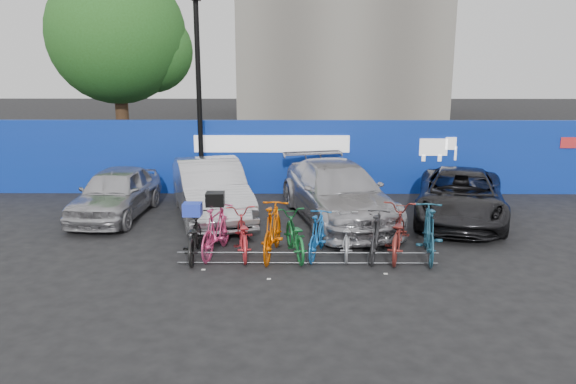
{
  "coord_description": "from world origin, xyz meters",
  "views": [
    {
      "loc": [
        -0.33,
        -11.97,
        4.34
      ],
      "look_at": [
        -0.44,
        2.0,
        0.99
      ],
      "focal_mm": 35.0,
      "sensor_mm": 36.0,
      "label": 1
    }
  ],
  "objects_px": {
    "car_2": "(338,193)",
    "bike_5": "(318,234)",
    "bike_7": "(377,235)",
    "tree": "(123,38)",
    "bike_0": "(194,237)",
    "bike_rack": "(308,258)",
    "bike_4": "(294,235)",
    "car_1": "(210,190)",
    "bike_1": "(216,230)",
    "bike_3": "(273,230)",
    "bike_6": "(345,236)",
    "car_3": "(461,196)",
    "bike_9": "(429,232)",
    "bike_8": "(397,232)",
    "lamppost": "(199,94)",
    "bike_2": "(242,233)",
    "car_0": "(116,193)"
  },
  "relations": [
    {
      "from": "car_1",
      "to": "bike_7",
      "type": "xyz_separation_m",
      "value": [
        4.13,
        -3.18,
        -0.27
      ]
    },
    {
      "from": "car_0",
      "to": "bike_8",
      "type": "bearing_deg",
      "value": -19.79
    },
    {
      "from": "car_0",
      "to": "bike_3",
      "type": "relative_size",
      "value": 2.0
    },
    {
      "from": "lamppost",
      "to": "car_3",
      "type": "height_order",
      "value": "lamppost"
    },
    {
      "from": "bike_3",
      "to": "bike_9",
      "type": "xyz_separation_m",
      "value": [
        3.45,
        -0.07,
        -0.01
      ]
    },
    {
      "from": "bike_6",
      "to": "bike_9",
      "type": "xyz_separation_m",
      "value": [
        1.83,
        -0.21,
        0.15
      ]
    },
    {
      "from": "car_2",
      "to": "bike_2",
      "type": "height_order",
      "value": "car_2"
    },
    {
      "from": "bike_4",
      "to": "bike_8",
      "type": "distance_m",
      "value": 2.3
    },
    {
      "from": "car_0",
      "to": "car_1",
      "type": "bearing_deg",
      "value": 1.81
    },
    {
      "from": "bike_7",
      "to": "bike_9",
      "type": "distance_m",
      "value": 1.15
    },
    {
      "from": "lamppost",
      "to": "bike_5",
      "type": "xyz_separation_m",
      "value": [
        3.44,
        -5.45,
        -2.76
      ]
    },
    {
      "from": "bike_2",
      "to": "bike_9",
      "type": "xyz_separation_m",
      "value": [
        4.15,
        -0.21,
        0.11
      ]
    },
    {
      "from": "car_3",
      "to": "bike_8",
      "type": "relative_size",
      "value": 2.33
    },
    {
      "from": "car_1",
      "to": "bike_6",
      "type": "bearing_deg",
      "value": -57.38
    },
    {
      "from": "car_0",
      "to": "bike_3",
      "type": "distance_m",
      "value": 5.51
    },
    {
      "from": "bike_8",
      "to": "bike_9",
      "type": "relative_size",
      "value": 1.04
    },
    {
      "from": "car_3",
      "to": "bike_1",
      "type": "relative_size",
      "value": 2.57
    },
    {
      "from": "car_1",
      "to": "car_2",
      "type": "height_order",
      "value": "car_1"
    },
    {
      "from": "bike_1",
      "to": "bike_5",
      "type": "bearing_deg",
      "value": -171.08
    },
    {
      "from": "bike_2",
      "to": "bike_3",
      "type": "relative_size",
      "value": 0.93
    },
    {
      "from": "bike_8",
      "to": "bike_9",
      "type": "distance_m",
      "value": 0.69
    },
    {
      "from": "bike_4",
      "to": "lamppost",
      "type": "bearing_deg",
      "value": -72.81
    },
    {
      "from": "lamppost",
      "to": "car_0",
      "type": "distance_m",
      "value": 3.99
    },
    {
      "from": "car_2",
      "to": "bike_5",
      "type": "bearing_deg",
      "value": -116.77
    },
    {
      "from": "tree",
      "to": "bike_7",
      "type": "bearing_deg",
      "value": -50.79
    },
    {
      "from": "bike_9",
      "to": "bike_8",
      "type": "bearing_deg",
      "value": -4.13
    },
    {
      "from": "bike_1",
      "to": "car_2",
      "type": "bearing_deg",
      "value": -125.17
    },
    {
      "from": "lamppost",
      "to": "bike_3",
      "type": "bearing_deg",
      "value": -66.07
    },
    {
      "from": "bike_9",
      "to": "bike_6",
      "type": "bearing_deg",
      "value": 1.77
    },
    {
      "from": "lamppost",
      "to": "car_1",
      "type": "xyz_separation_m",
      "value": [
        0.61,
        -2.35,
        -2.47
      ]
    },
    {
      "from": "bike_rack",
      "to": "bike_5",
      "type": "xyz_separation_m",
      "value": [
        0.24,
        0.55,
        0.35
      ]
    },
    {
      "from": "car_2",
      "to": "bike_4",
      "type": "xyz_separation_m",
      "value": [
        -1.18,
        -2.85,
        -0.29
      ]
    },
    {
      "from": "bike_9",
      "to": "car_2",
      "type": "bearing_deg",
      "value": -50.73
    },
    {
      "from": "lamppost",
      "to": "car_0",
      "type": "height_order",
      "value": "lamppost"
    },
    {
      "from": "lamppost",
      "to": "car_2",
      "type": "bearing_deg",
      "value": -32.07
    },
    {
      "from": "bike_5",
      "to": "bike_7",
      "type": "distance_m",
      "value": 1.3
    },
    {
      "from": "car_1",
      "to": "bike_2",
      "type": "height_order",
      "value": "car_1"
    },
    {
      "from": "car_2",
      "to": "bike_0",
      "type": "height_order",
      "value": "car_2"
    },
    {
      "from": "tree",
      "to": "bike_3",
      "type": "relative_size",
      "value": 3.81
    },
    {
      "from": "bike_rack",
      "to": "bike_4",
      "type": "distance_m",
      "value": 0.72
    },
    {
      "from": "bike_rack",
      "to": "bike_2",
      "type": "xyz_separation_m",
      "value": [
        -1.46,
        0.66,
        0.34
      ]
    },
    {
      "from": "bike_1",
      "to": "bike_4",
      "type": "bearing_deg",
      "value": -171.11
    },
    {
      "from": "tree",
      "to": "bike_5",
      "type": "relative_size",
      "value": 4.58
    },
    {
      "from": "bike_7",
      "to": "bike_9",
      "type": "relative_size",
      "value": 0.87
    },
    {
      "from": "bike_1",
      "to": "bike_3",
      "type": "bearing_deg",
      "value": -174.61
    },
    {
      "from": "car_3",
      "to": "bike_4",
      "type": "distance_m",
      "value": 5.4
    },
    {
      "from": "bike_rack",
      "to": "bike_0",
      "type": "relative_size",
      "value": 3.04
    },
    {
      "from": "bike_0",
      "to": "bike_2",
      "type": "xyz_separation_m",
      "value": [
        1.06,
        0.19,
        0.01
      ]
    },
    {
      "from": "bike_rack",
      "to": "bike_3",
      "type": "distance_m",
      "value": 1.03
    },
    {
      "from": "car_2",
      "to": "car_3",
      "type": "relative_size",
      "value": 1.1
    }
  ]
}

